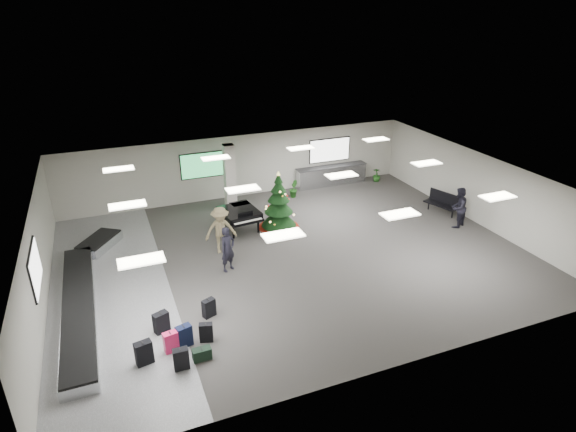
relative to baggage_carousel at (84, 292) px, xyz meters
name	(u,v)px	position (x,y,z in m)	size (l,w,h in m)	color
ground	(293,255)	(7.84, 0.08, -0.21)	(18.00, 18.00, 0.00)	#3E3B39
room_envelope	(278,197)	(7.46, 0.75, 2.12)	(18.02, 14.02, 3.21)	#BBB8AB
baggage_carousel	(84,292)	(0.00, 0.00, 0.00)	(2.28, 9.71, 0.43)	silver
service_counter	(331,175)	(12.84, 6.73, 0.33)	(4.05, 0.65, 1.08)	silver
suitcase_0	(181,359)	(2.47, -4.75, 0.12)	(0.43, 0.25, 0.68)	black
suitcase_1	(206,332)	(3.38, -3.84, 0.09)	(0.44, 0.31, 0.63)	black
pink_suitcase	(171,342)	(2.33, -3.91, 0.11)	(0.45, 0.30, 0.67)	#FC2060
suitcase_3	(209,308)	(3.75, -2.65, 0.10)	(0.47, 0.37, 0.64)	black
navy_suitcase	(184,336)	(2.74, -3.81, 0.13)	(0.50, 0.37, 0.70)	black
suitcase_5	(144,353)	(1.55, -4.15, 0.15)	(0.52, 0.35, 0.74)	black
green_duffel	(202,354)	(3.08, -4.58, -0.04)	(0.54, 0.28, 0.37)	black
suitcase_8	(161,322)	(2.21, -2.89, 0.13)	(0.53, 0.42, 0.70)	black
christmas_tree	(279,208)	(8.23, 2.77, 0.69)	(1.86, 1.86, 2.65)	maroon
grand_piano	(240,214)	(6.54, 3.12, 0.58)	(1.71, 2.10, 1.11)	black
bench	(443,202)	(16.04, 1.26, 0.37)	(1.04, 1.72, 1.03)	black
traveler_a	(228,249)	(5.12, -0.05, 0.67)	(0.64, 0.42, 1.76)	black
traveler_b	(221,230)	(5.25, 1.44, 0.77)	(1.26, 0.73, 1.96)	#817250
traveler_bench	(458,208)	(15.67, -0.18, 0.72)	(0.90, 0.70, 1.86)	black
potted_plant_left	(293,189)	(10.22, 5.85, 0.24)	(0.49, 0.40, 0.90)	#173F14
potted_plant_right	(377,175)	(15.47, 6.28, 0.16)	(0.42, 0.42, 0.76)	#173F14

